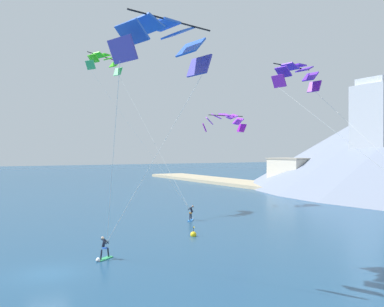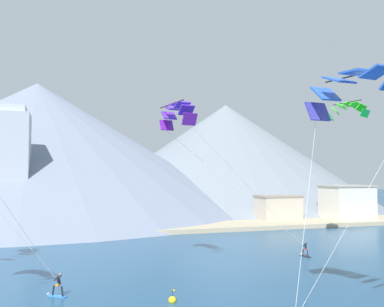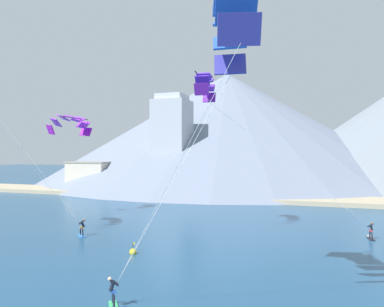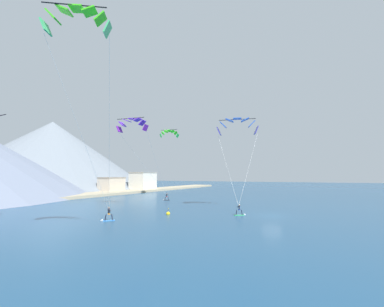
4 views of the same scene
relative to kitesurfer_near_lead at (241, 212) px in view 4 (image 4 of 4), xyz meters
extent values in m
plane|color=navy|center=(1.69, -3.99, -0.46)|extent=(400.00, 400.00, 0.00)
cube|color=#33B266|center=(-0.11, 0.20, -0.42)|extent=(1.19, 1.43, 0.07)
cylinder|color=black|center=(-0.34, 0.52, -0.05)|extent=(0.23, 0.25, 0.69)
cylinder|color=black|center=(0.11, -0.13, -0.05)|extent=(0.23, 0.25, 0.69)
cube|color=blue|center=(-0.11, 0.20, 0.34)|extent=(0.36, 0.35, 0.12)
cylinder|color=black|center=(-0.17, 0.16, 0.65)|extent=(0.41, 0.37, 0.59)
cylinder|color=black|center=(-0.15, 0.31, 0.82)|extent=(0.45, 0.35, 0.38)
cylinder|color=black|center=(-0.03, 0.12, 0.82)|extent=(0.45, 0.35, 0.38)
cylinder|color=black|center=(0.06, 0.32, 0.79)|extent=(0.32, 0.44, 0.03)
sphere|color=beige|center=(-0.26, 0.09, 1.02)|extent=(0.21, 0.21, 0.21)
cone|color=white|center=(0.39, -0.51, -0.36)|extent=(0.47, 0.45, 0.36)
cube|color=black|center=(14.27, 21.56, -0.42)|extent=(0.61, 1.48, 0.07)
cylinder|color=black|center=(14.31, 21.16, -0.05)|extent=(0.14, 0.24, 0.69)
cylinder|color=black|center=(14.22, 21.95, -0.05)|extent=(0.14, 0.24, 0.69)
cube|color=red|center=(14.27, 21.56, 0.34)|extent=(0.31, 0.25, 0.12)
cylinder|color=black|center=(14.31, 21.56, 0.65)|extent=(0.33, 0.24, 0.58)
cylinder|color=black|center=(14.23, 21.44, 0.82)|extent=(0.50, 0.14, 0.38)
cylinder|color=black|center=(14.20, 21.66, 0.82)|extent=(0.50, 0.14, 0.38)
cylinder|color=black|center=(14.03, 21.53, 0.79)|extent=(0.09, 0.52, 0.03)
sphere|color=brown|center=(14.38, 21.57, 1.03)|extent=(0.21, 0.21, 0.21)
cone|color=white|center=(14.16, 22.42, -0.36)|extent=(0.39, 0.34, 0.36)
cube|color=#337FDB|center=(-11.78, 13.57, -0.42)|extent=(1.39, 1.25, 0.07)
cylinder|color=black|center=(-11.48, 13.32, -0.02)|extent=(0.27, 0.25, 0.74)
cylinder|color=black|center=(-12.09, 13.82, -0.02)|extent=(0.27, 0.25, 0.74)
cube|color=orange|center=(-11.78, 13.57, 0.38)|extent=(0.38, 0.39, 0.12)
cylinder|color=black|center=(-11.72, 13.64, 0.72)|extent=(0.44, 0.46, 0.63)
cylinder|color=black|center=(-11.69, 13.49, 0.90)|extent=(0.40, 0.47, 0.41)
cylinder|color=black|center=(-11.88, 13.64, 0.90)|extent=(0.40, 0.47, 0.41)
cylinder|color=black|center=(-11.90, 13.42, 0.87)|extent=(0.42, 0.35, 0.03)
sphere|color=#9E7051|center=(-11.63, 13.76, 1.11)|extent=(0.23, 0.23, 0.23)
cone|color=white|center=(-12.46, 14.12, -0.36)|extent=(0.46, 0.47, 0.36)
cube|color=#3F3BA3|center=(4.90, 5.04, 12.83)|extent=(2.01, 1.05, 1.36)
cube|color=blue|center=(5.05, 4.31, 13.92)|extent=(2.13, 1.48, 1.15)
cube|color=blue|center=(5.32, 3.25, 14.65)|extent=(2.19, 1.77, 0.76)
cube|color=blue|center=(5.69, 2.01, 14.90)|extent=(2.21, 1.87, 0.26)
cube|color=blue|center=(6.09, 0.78, 14.65)|extent=(2.17, 1.86, 0.76)
cube|color=blue|center=(6.47, -0.26, 13.92)|extent=(2.08, 1.66, 1.15)
cube|color=#3F3BA3|center=(6.77, -0.94, 12.83)|extent=(1.95, 1.29, 1.36)
cylinder|color=black|center=(6.50, 2.26, 14.96)|extent=(1.54, 6.17, 0.10)
cylinder|color=silver|center=(2.47, 2.78, 6.49)|extent=(4.87, 4.96, 11.42)
cylinder|color=silver|center=(3.46, -0.40, 6.49)|extent=(6.84, 1.45, 11.42)
cube|color=#6D1DA3|center=(-0.65, 16.56, 13.52)|extent=(1.43, 0.78, 1.10)
cube|color=#6027CE|center=(-0.76, 17.17, 14.42)|extent=(1.49, 1.11, 0.89)
cube|color=#6027CE|center=(-0.91, 18.08, 15.02)|extent=(1.52, 1.31, 0.55)
cube|color=#6027CE|center=(-1.08, 19.14, 15.23)|extent=(1.52, 1.34, 0.13)
cube|color=#6027CE|center=(-1.24, 20.20, 15.02)|extent=(1.52, 1.30, 0.55)
cube|color=#6027CE|center=(-1.38, 21.11, 14.42)|extent=(1.49, 1.09, 0.89)
cube|color=#6D1DA3|center=(-1.47, 21.73, 13.52)|extent=(1.43, 0.76, 1.10)
cylinder|color=black|center=(-1.68, 19.04, 15.23)|extent=(0.97, 5.24, 0.10)
cylinder|color=silver|center=(6.71, 18.96, 6.89)|extent=(14.68, 5.17, 12.22)
cylinder|color=silver|center=(6.27, 21.71, 6.89)|extent=(15.54, 0.39, 12.22)
cube|color=#3AB766|center=(-21.14, 5.07, 17.47)|extent=(1.26, 1.13, 1.09)
cube|color=#3ED31C|center=(-21.50, 5.55, 18.35)|extent=(1.44, 1.39, 0.92)
cube|color=#3ED31C|center=(-21.98, 6.29, 18.93)|extent=(1.55, 1.54, 0.60)
cube|color=#3ED31C|center=(-22.52, 7.17, 19.13)|extent=(1.58, 1.55, 0.20)
cube|color=#3ED31C|center=(-23.04, 8.07, 18.93)|extent=(1.57, 1.49, 0.60)
cube|color=#3ED31C|center=(-23.46, 8.85, 18.35)|extent=(1.48, 1.30, 0.92)
cube|color=#3AB766|center=(-23.71, 9.39, 17.47)|extent=(1.32, 1.01, 1.09)
cylinder|color=black|center=(-22.98, 6.90, 19.09)|extent=(2.98, 4.23, 0.10)
cylinder|color=silver|center=(-16.46, 9.19, 8.92)|extent=(9.16, 8.51, 16.12)
cylinder|color=silver|center=(-17.83, 11.49, 8.92)|extent=(11.89, 3.91, 16.12)
cube|color=green|center=(25.82, 25.45, 16.46)|extent=(1.57, 0.77, 1.15)
cube|color=#36EF1C|center=(25.77, 26.07, 17.23)|extent=(1.66, 1.11, 1.08)
cube|color=#36EF1C|center=(25.53, 26.87, 17.74)|extent=(1.71, 1.38, 0.86)
cube|color=#36EF1C|center=(25.13, 27.76, 17.91)|extent=(1.69, 1.54, 0.52)
cube|color=#36EF1C|center=(24.65, 28.59, 17.74)|extent=(1.61, 1.61, 0.86)
cube|color=#36EF1C|center=(24.13, 29.26, 17.23)|extent=(1.47, 1.57, 1.08)
cube|color=green|center=(23.67, 29.66, 16.46)|extent=(1.30, 1.39, 1.15)
cylinder|color=black|center=(24.59, 27.48, 18.10)|extent=(0.97, 4.74, 0.10)
sphere|color=yellow|center=(-4.09, 9.63, -0.30)|extent=(0.56, 0.56, 0.56)
cylinder|color=black|center=(-4.09, 9.63, 0.20)|extent=(0.04, 0.04, 0.44)
cube|color=yellow|center=(-4.00, 9.63, 0.38)|extent=(0.18, 0.01, 0.12)
cube|color=tan|center=(1.69, 47.44, -0.11)|extent=(180.00, 10.00, 0.70)
cube|color=beige|center=(27.57, 51.51, 1.96)|extent=(7.58, 5.15, 4.84)
cube|color=gray|center=(27.57, 51.51, 4.53)|extent=(7.88, 5.36, 0.30)
cube|color=silver|center=(40.85, 48.93, 2.89)|extent=(8.34, 6.67, 6.69)
cube|color=#99958B|center=(40.85, 48.93, 6.38)|extent=(8.68, 6.94, 0.30)
cone|color=slate|center=(33.67, 92.08, 13.95)|extent=(84.02, 84.02, 28.81)
camera|label=1|loc=(29.32, -9.03, 7.23)|focal=40.00mm
camera|label=2|loc=(-12.04, -19.89, 8.53)|focal=40.00mm
camera|label=3|loc=(10.21, -16.69, 7.53)|focal=35.00mm
camera|label=4|loc=(-36.31, -10.58, 5.20)|focal=24.00mm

